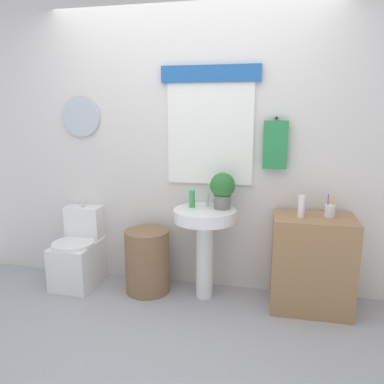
% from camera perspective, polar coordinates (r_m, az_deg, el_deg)
% --- Properties ---
extents(ground_plane, '(8.00, 8.00, 0.00)m').
position_cam_1_polar(ground_plane, '(2.78, -5.50, -23.15)').
color(ground_plane, '#A3A3A8').
extents(back_wall, '(4.40, 0.18, 2.60)m').
position_cam_1_polar(back_wall, '(3.39, -0.05, 7.09)').
color(back_wall, silver).
rests_on(back_wall, ground_plane).
extents(toilet, '(0.38, 0.51, 0.73)m').
position_cam_1_polar(toilet, '(3.74, -16.84, -9.08)').
color(toilet, white).
rests_on(toilet, ground_plane).
extents(laundry_hamper, '(0.40, 0.40, 0.57)m').
position_cam_1_polar(laundry_hamper, '(3.45, -6.81, -10.41)').
color(laundry_hamper, '#846647').
rests_on(laundry_hamper, ground_plane).
extents(pedestal_sink, '(0.53, 0.53, 0.80)m').
position_cam_1_polar(pedestal_sink, '(3.21, 1.94, -5.98)').
color(pedestal_sink, white).
rests_on(pedestal_sink, ground_plane).
extents(faucet, '(0.03, 0.03, 0.10)m').
position_cam_1_polar(faucet, '(3.26, 2.34, -1.29)').
color(faucet, silver).
rests_on(faucet, pedestal_sink).
extents(wooden_cabinet, '(0.64, 0.44, 0.79)m').
position_cam_1_polar(wooden_cabinet, '(3.26, 17.78, -10.27)').
color(wooden_cabinet, '#9E754C').
rests_on(wooden_cabinet, ground_plane).
extents(soap_bottle, '(0.05, 0.05, 0.15)m').
position_cam_1_polar(soap_bottle, '(3.21, 0.02, -1.05)').
color(soap_bottle, green).
rests_on(soap_bottle, pedestal_sink).
extents(potted_plant, '(0.21, 0.21, 0.31)m').
position_cam_1_polar(potted_plant, '(3.16, 4.68, 0.53)').
color(potted_plant, slate).
rests_on(potted_plant, pedestal_sink).
extents(lotion_bottle, '(0.05, 0.05, 0.18)m').
position_cam_1_polar(lotion_bottle, '(3.07, 16.35, -2.13)').
color(lotion_bottle, white).
rests_on(lotion_bottle, wooden_cabinet).
extents(toothbrush_cup, '(0.08, 0.08, 0.19)m').
position_cam_1_polar(toothbrush_cup, '(3.16, 20.28, -2.68)').
color(toothbrush_cup, silver).
rests_on(toothbrush_cup, wooden_cabinet).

